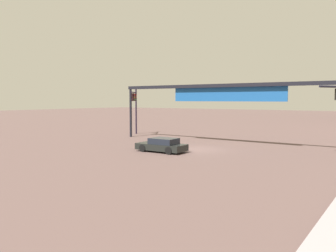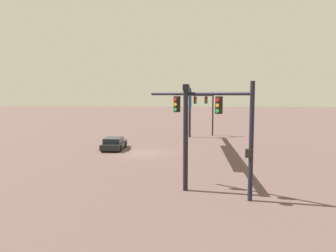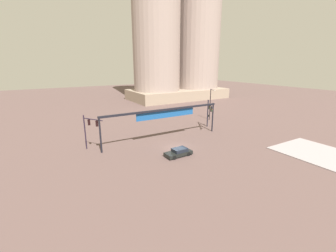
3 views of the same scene
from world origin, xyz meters
name	(u,v)px [view 3 (image 3 of 3)]	position (x,y,z in m)	size (l,w,h in m)	color
ground_plane	(177,148)	(0.00, 0.00, 0.00)	(237.41, 237.41, 0.00)	brown
sidewalk_corner	(316,153)	(18.10, -13.72, 0.07)	(10.08, 11.02, 0.15)	gray
traffic_signal_near_corner	(89,127)	(-13.01, 6.56, 4.04)	(2.33, 3.55, 5.90)	black
traffic_signal_opposite_side	(209,110)	(12.50, 6.39, 4.17)	(4.08, 5.74, 6.20)	black
streetlamp_curved_arm	(211,102)	(18.12, 12.29, 4.57)	(0.50, 2.02, 7.95)	black
overhead_sign_gantry	(165,114)	(0.17, 4.44, 5.19)	(24.07, 0.43, 6.09)	black
sedan_car_approaching	(179,152)	(-1.72, -3.15, 0.57)	(4.41, 2.09, 1.21)	black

